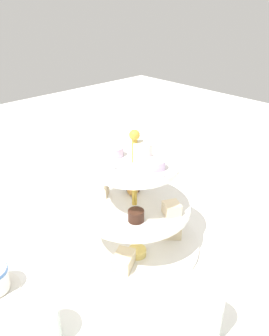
{
  "coord_description": "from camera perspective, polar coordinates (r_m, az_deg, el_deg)",
  "views": [
    {
      "loc": [
        0.42,
        -0.4,
        0.48
      ],
      "look_at": [
        0.0,
        0.0,
        0.18
      ],
      "focal_mm": 36.82,
      "sensor_mm": 36.0,
      "label": 1
    }
  ],
  "objects": [
    {
      "name": "ground_plane",
      "position": [
        0.75,
        0.0,
        -12.63
      ],
      "size": [
        2.4,
        2.4,
        0.0
      ],
      "primitive_type": "plane",
      "color": "white"
    },
    {
      "name": "tiered_serving_stand",
      "position": [
        0.71,
        0.03,
        -7.71
      ],
      "size": [
        0.27,
        0.27,
        0.26
      ],
      "color": "white",
      "rests_on": "ground_plane"
    },
    {
      "name": "water_glass_tall_right",
      "position": [
        0.95,
        -2.17,
        0.63
      ],
      "size": [
        0.07,
        0.07,
        0.12
      ],
      "primitive_type": "cylinder",
      "color": "silver",
      "rests_on": "ground_plane"
    },
    {
      "name": "water_glass_short_left",
      "position": [
        0.59,
        -15.55,
        -23.9
      ],
      "size": [
        0.06,
        0.06,
        0.07
      ],
      "primitive_type": "cylinder",
      "color": "silver",
      "rests_on": "ground_plane"
    },
    {
      "name": "butter_knife_left",
      "position": [
        0.88,
        20.35,
        -7.8
      ],
      "size": [
        0.15,
        0.11,
        0.0
      ],
      "primitive_type": "cube",
      "rotation": [
        0.0,
        0.0,
        2.53
      ],
      "color": "silver",
      "rests_on": "ground_plane"
    },
    {
      "name": "butter_knife_right",
      "position": [
        0.89,
        -19.96,
        -7.45
      ],
      "size": [
        0.06,
        0.17,
        0.0
      ],
      "primitive_type": "cube",
      "rotation": [
        0.0,
        0.0,
        5.02
      ],
      "color": "silver",
      "rests_on": "ground_plane"
    },
    {
      "name": "water_glass_mid_back",
      "position": [
        0.57,
        11.12,
        -22.66
      ],
      "size": [
        0.06,
        0.06,
        0.1
      ],
      "primitive_type": "cylinder",
      "color": "silver",
      "rests_on": "ground_plane"
    }
  ]
}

